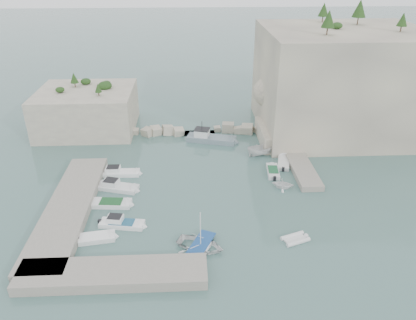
{
  "coord_description": "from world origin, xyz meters",
  "views": [
    {
      "loc": [
        -2.36,
        -42.2,
        27.85
      ],
      "look_at": [
        0.0,
        6.0,
        3.0
      ],
      "focal_mm": 35.0,
      "sensor_mm": 36.0,
      "label": 1
    }
  ],
  "objects_px": {
    "motorboat_b": "(117,189)",
    "motorboat_c": "(112,205)",
    "motorboat_d": "(122,226)",
    "inflatable_dinghy": "(295,240)",
    "rowboat": "(201,248)",
    "tender_east_a": "(282,188)",
    "tender_east_d": "(262,155)",
    "tender_east_c": "(283,164)",
    "work_boat": "(211,141)",
    "tender_east_b": "(273,173)",
    "motorboat_a": "(120,175)",
    "motorboat_e": "(97,240)"
  },
  "relations": [
    {
      "from": "tender_east_b",
      "to": "tender_east_d",
      "type": "bearing_deg",
      "value": 10.32
    },
    {
      "from": "motorboat_b",
      "to": "tender_east_a",
      "type": "height_order",
      "value": "tender_east_a"
    },
    {
      "from": "motorboat_a",
      "to": "motorboat_c",
      "type": "relative_size",
      "value": 1.14
    },
    {
      "from": "motorboat_c",
      "to": "rowboat",
      "type": "relative_size",
      "value": 1.04
    },
    {
      "from": "tender_east_d",
      "to": "motorboat_d",
      "type": "bearing_deg",
      "value": 114.74
    },
    {
      "from": "inflatable_dinghy",
      "to": "work_boat",
      "type": "relative_size",
      "value": 0.36
    },
    {
      "from": "tender_east_a",
      "to": "work_boat",
      "type": "xyz_separation_m",
      "value": [
        -8.56,
        15.25,
        0.0
      ]
    },
    {
      "from": "motorboat_b",
      "to": "tender_east_c",
      "type": "relative_size",
      "value": 1.19
    },
    {
      "from": "rowboat",
      "to": "work_boat",
      "type": "relative_size",
      "value": 0.59
    },
    {
      "from": "motorboat_d",
      "to": "inflatable_dinghy",
      "type": "relative_size",
      "value": 1.77
    },
    {
      "from": "motorboat_a",
      "to": "motorboat_b",
      "type": "distance_m",
      "value": 3.89
    },
    {
      "from": "motorboat_e",
      "to": "inflatable_dinghy",
      "type": "height_order",
      "value": "motorboat_e"
    },
    {
      "from": "motorboat_b",
      "to": "tender_east_b",
      "type": "relative_size",
      "value": 1.32
    },
    {
      "from": "rowboat",
      "to": "tender_east_c",
      "type": "relative_size",
      "value": 1.01
    },
    {
      "from": "motorboat_c",
      "to": "work_boat",
      "type": "height_order",
      "value": "work_boat"
    },
    {
      "from": "motorboat_d",
      "to": "motorboat_a",
      "type": "bearing_deg",
      "value": 108.68
    },
    {
      "from": "motorboat_c",
      "to": "tender_east_d",
      "type": "height_order",
      "value": "tender_east_d"
    },
    {
      "from": "tender_east_b",
      "to": "motorboat_a",
      "type": "bearing_deg",
      "value": 93.43
    },
    {
      "from": "motorboat_e",
      "to": "tender_east_d",
      "type": "relative_size",
      "value": 0.83
    },
    {
      "from": "motorboat_d",
      "to": "tender_east_a",
      "type": "distance_m",
      "value": 21.36
    },
    {
      "from": "inflatable_dinghy",
      "to": "motorboat_c",
      "type": "bearing_deg",
      "value": 138.99
    },
    {
      "from": "tender_east_d",
      "to": "inflatable_dinghy",
      "type": "bearing_deg",
      "value": 162.68
    },
    {
      "from": "tender_east_d",
      "to": "rowboat",
      "type": "bearing_deg",
      "value": 137.15
    },
    {
      "from": "tender_east_a",
      "to": "motorboat_e",
      "type": "bearing_deg",
      "value": 131.27
    },
    {
      "from": "work_boat",
      "to": "motorboat_c",
      "type": "bearing_deg",
      "value": -110.77
    },
    {
      "from": "motorboat_d",
      "to": "tender_east_d",
      "type": "relative_size",
      "value": 1.09
    },
    {
      "from": "tender_east_a",
      "to": "tender_east_b",
      "type": "xyz_separation_m",
      "value": [
        -0.48,
        4.09,
        0.0
      ]
    },
    {
      "from": "motorboat_c",
      "to": "tender_east_a",
      "type": "relative_size",
      "value": 1.86
    },
    {
      "from": "tender_east_b",
      "to": "motorboat_c",
      "type": "bearing_deg",
      "value": 113.35
    },
    {
      "from": "motorboat_d",
      "to": "motorboat_c",
      "type": "bearing_deg",
      "value": 122.95
    },
    {
      "from": "motorboat_e",
      "to": "tender_east_b",
      "type": "distance_m",
      "value": 25.94
    },
    {
      "from": "inflatable_dinghy",
      "to": "tender_east_a",
      "type": "distance_m",
      "value": 10.95
    },
    {
      "from": "motorboat_a",
      "to": "motorboat_b",
      "type": "relative_size",
      "value": 1.0
    },
    {
      "from": "tender_east_a",
      "to": "tender_east_b",
      "type": "bearing_deg",
      "value": 24.45
    },
    {
      "from": "motorboat_c",
      "to": "work_boat",
      "type": "bearing_deg",
      "value": 58.91
    },
    {
      "from": "motorboat_b",
      "to": "motorboat_c",
      "type": "bearing_deg",
      "value": -76.39
    },
    {
      "from": "rowboat",
      "to": "tender_east_a",
      "type": "xyz_separation_m",
      "value": [
        11.22,
        11.69,
        0.0
      ]
    },
    {
      "from": "motorboat_b",
      "to": "tender_east_c",
      "type": "height_order",
      "value": "motorboat_b"
    },
    {
      "from": "tender_east_b",
      "to": "work_boat",
      "type": "distance_m",
      "value": 13.78
    },
    {
      "from": "motorboat_b",
      "to": "motorboat_d",
      "type": "bearing_deg",
      "value": -62.01
    },
    {
      "from": "motorboat_c",
      "to": "tender_east_a",
      "type": "xyz_separation_m",
      "value": [
        21.94,
        3.07,
        0.0
      ]
    },
    {
      "from": "motorboat_b",
      "to": "inflatable_dinghy",
      "type": "distance_m",
      "value": 23.9
    },
    {
      "from": "motorboat_e",
      "to": "tender_east_c",
      "type": "bearing_deg",
      "value": 25.7
    },
    {
      "from": "motorboat_d",
      "to": "motorboat_e",
      "type": "relative_size",
      "value": 1.31
    },
    {
      "from": "tender_east_c",
      "to": "tender_east_b",
      "type": "bearing_deg",
      "value": 155.87
    },
    {
      "from": "motorboat_e",
      "to": "work_boat",
      "type": "relative_size",
      "value": 0.48
    },
    {
      "from": "motorboat_c",
      "to": "inflatable_dinghy",
      "type": "xyz_separation_m",
      "value": [
        21.0,
        -7.84,
        0.0
      ]
    },
    {
      "from": "motorboat_e",
      "to": "tender_east_c",
      "type": "distance_m",
      "value": 29.19
    },
    {
      "from": "inflatable_dinghy",
      "to": "tender_east_d",
      "type": "relative_size",
      "value": 0.62
    },
    {
      "from": "inflatable_dinghy",
      "to": "tender_east_d",
      "type": "bearing_deg",
      "value": 69.72
    }
  ]
}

